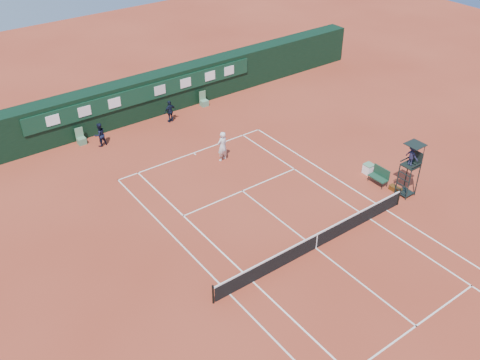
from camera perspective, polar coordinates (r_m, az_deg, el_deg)
name	(u,v)px	position (r m, az deg, el deg)	size (l,w,h in m)	color
ground	(316,248)	(28.19, 8.08, -7.21)	(90.00, 90.00, 0.00)	#AA3F28
court_lines	(316,248)	(28.18, 8.09, -7.20)	(11.05, 23.85, 0.01)	white
tennis_net	(317,241)	(27.86, 8.17, -6.42)	(12.90, 0.10, 1.10)	black
back_wall	(143,97)	(40.49, -10.32, 8.71)	(40.00, 1.65, 3.00)	black
linesman_chair_left	(81,140)	(38.18, -16.57, 4.15)	(0.55, 0.50, 1.15)	#55825D
linesman_chair_right	(204,102)	(41.95, -3.87, 8.32)	(0.55, 0.50, 1.15)	slate
umpire_chair	(412,159)	(31.86, 17.84, 2.14)	(0.96, 0.95, 3.42)	black
player_bench	(380,175)	(33.40, 14.68, 0.50)	(0.56, 1.20, 1.10)	#1A412D
tennis_bag	(395,189)	(33.23, 16.25, -0.92)	(0.34, 0.77, 0.29)	black
cooler	(368,169)	(34.39, 13.54, 1.19)	(0.57, 0.57, 0.65)	white
tennis_ball	(220,153)	(35.58, -2.18, 2.85)	(0.07, 0.07, 0.07)	#ADCA2F
player	(222,146)	(34.42, -1.90, 3.62)	(0.75, 0.49, 2.06)	white
ball_kid_left	(100,135)	(37.35, -14.73, 4.70)	(0.82, 0.64, 1.68)	black
ball_kid_right	(170,111)	(39.56, -7.47, 7.27)	(0.98, 0.41, 1.67)	black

